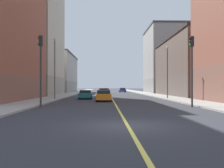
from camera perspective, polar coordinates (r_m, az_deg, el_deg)
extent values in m
plane|color=#2F3037|center=(12.26, 3.39, -9.04)|extent=(400.00, 400.00, 0.00)
cube|color=#9E9B93|center=(61.89, 7.58, -2.08)|extent=(3.57, 168.00, 0.15)
cube|color=#9E9B93|center=(61.59, -8.77, -2.09)|extent=(3.57, 168.00, 0.15)
cube|color=#E5D14C|center=(61.12, -0.57, -2.17)|extent=(0.16, 154.00, 0.01)
cube|color=brown|center=(50.37, 17.12, -0.51)|extent=(9.06, 23.29, 3.54)
cube|color=brown|center=(50.63, 17.11, 5.38)|extent=(9.06, 23.29, 6.85)
cube|color=#2B221D|center=(51.13, 17.10, 9.42)|extent=(9.36, 23.59, 0.40)
cube|color=gray|center=(71.95, 11.40, -0.40)|extent=(9.06, 16.56, 3.78)
cube|color=#9E9993|center=(72.47, 11.39, 6.40)|extent=(9.06, 16.56, 13.38)
cube|color=#474442|center=(73.61, 11.38, 11.73)|extent=(9.36, 16.86, 0.40)
cube|color=#9D9688|center=(54.30, -16.54, -0.43)|extent=(9.06, 17.97, 3.69)
cube|color=#BCB29E|center=(55.54, -16.51, 11.73)|extent=(9.06, 17.97, 19.71)
cube|color=gray|center=(78.86, -11.81, -0.62)|extent=(9.06, 24.57, 3.21)
cube|color=#9E9993|center=(79.03, -11.80, 3.30)|extent=(9.06, 24.57, 7.58)
cube|color=#474442|center=(79.39, -11.80, 6.17)|extent=(9.36, 24.87, 0.40)
cylinder|color=#2D2D2D|center=(23.84, 17.12, 1.52)|extent=(0.16, 0.16, 5.29)
cube|color=black|center=(24.15, 17.10, 8.88)|extent=(0.28, 0.32, 0.90)
sphere|color=#320404|center=(24.14, 16.73, 9.53)|extent=(0.20, 0.20, 0.20)
sphere|color=#352204|center=(24.10, 16.73, 8.88)|extent=(0.20, 0.20, 0.20)
sphere|color=green|center=(24.05, 16.74, 8.22)|extent=(0.20, 0.20, 0.20)
cylinder|color=#2D2D2D|center=(23.26, -15.34, 1.55)|extent=(0.16, 0.16, 5.28)
cube|color=black|center=(23.57, -15.33, 9.08)|extent=(0.28, 0.32, 0.90)
sphere|color=#320404|center=(23.65, -15.71, 9.71)|extent=(0.20, 0.20, 0.20)
sphere|color=orange|center=(23.61, -15.71, 9.04)|extent=(0.20, 0.20, 0.20)
sphere|color=black|center=(23.56, -15.71, 8.37)|extent=(0.20, 0.20, 0.20)
cylinder|color=#4C4C51|center=(36.76, 12.03, 2.29)|extent=(0.14, 0.14, 6.87)
sphere|color=#EAEACC|center=(37.11, 12.02, 7.83)|extent=(0.36, 0.36, 0.36)
cylinder|color=#4C4C51|center=(34.74, -12.42, 3.05)|extent=(0.14, 0.14, 7.60)
sphere|color=#EAEACC|center=(35.20, -12.41, 9.49)|extent=(0.36, 0.36, 0.36)
cube|color=orange|center=(31.64, -1.85, -2.74)|extent=(1.82, 3.95, 0.70)
cube|color=black|center=(31.79, -1.85, -1.72)|extent=(1.58, 1.74, 0.43)
cylinder|color=black|center=(32.87, -3.27, -3.09)|extent=(0.23, 0.64, 0.64)
cylinder|color=black|center=(32.88, -0.46, -3.09)|extent=(0.23, 0.64, 0.64)
cylinder|color=black|center=(30.44, -3.34, -3.30)|extent=(0.23, 0.64, 0.64)
cylinder|color=black|center=(30.45, -0.31, -3.30)|extent=(0.23, 0.64, 0.64)
cube|color=#23389E|center=(78.99, 2.28, -1.39)|extent=(1.99, 4.14, 0.65)
cube|color=black|center=(78.94, 2.29, -1.01)|extent=(1.67, 2.04, 0.40)
cylinder|color=black|center=(80.15, 1.60, -1.54)|extent=(0.25, 0.65, 0.64)
cylinder|color=black|center=(80.34, 2.76, -1.54)|extent=(0.25, 0.65, 0.64)
cylinder|color=black|center=(77.65, 1.80, -1.58)|extent=(0.25, 0.65, 0.64)
cylinder|color=black|center=(77.85, 2.99, -1.57)|extent=(0.25, 0.65, 0.64)
cube|color=red|center=(54.30, -1.90, -1.81)|extent=(1.98, 4.38, 0.66)
cube|color=black|center=(54.26, -1.90, -1.19)|extent=(1.68, 2.06, 0.51)
cylinder|color=black|center=(55.68, -2.71, -2.02)|extent=(0.24, 0.65, 0.64)
cylinder|color=black|center=(55.62, -0.99, -2.02)|extent=(0.24, 0.65, 0.64)
cylinder|color=black|center=(53.01, -2.86, -2.09)|extent=(0.24, 0.65, 0.64)
cylinder|color=black|center=(52.94, -1.06, -2.10)|extent=(0.24, 0.65, 0.64)
cube|color=#196670|center=(37.45, -5.84, -2.45)|extent=(1.94, 4.49, 0.62)
cube|color=black|center=(37.64, -5.82, -1.65)|extent=(1.65, 2.08, 0.42)
cylinder|color=black|center=(38.87, -6.96, -2.68)|extent=(0.24, 0.65, 0.64)
cylinder|color=black|center=(38.81, -4.54, -2.69)|extent=(0.24, 0.65, 0.64)
cylinder|color=black|center=(36.13, -7.23, -2.85)|extent=(0.24, 0.65, 0.64)
cylinder|color=black|center=(36.06, -4.63, -2.86)|extent=(0.24, 0.65, 0.64)
cube|color=black|center=(61.26, -1.44, -1.69)|extent=(1.82, 4.01, 0.60)
cube|color=black|center=(61.29, -1.44, -1.17)|extent=(1.59, 1.76, 0.51)
cylinder|color=black|center=(62.51, -2.19, -1.85)|extent=(0.22, 0.64, 0.64)
cylinder|color=black|center=(62.51, -0.68, -1.85)|extent=(0.22, 0.64, 0.64)
cylinder|color=black|center=(60.03, -2.22, -1.90)|extent=(0.22, 0.64, 0.64)
cylinder|color=black|center=(60.03, -0.65, -1.90)|extent=(0.22, 0.64, 0.64)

